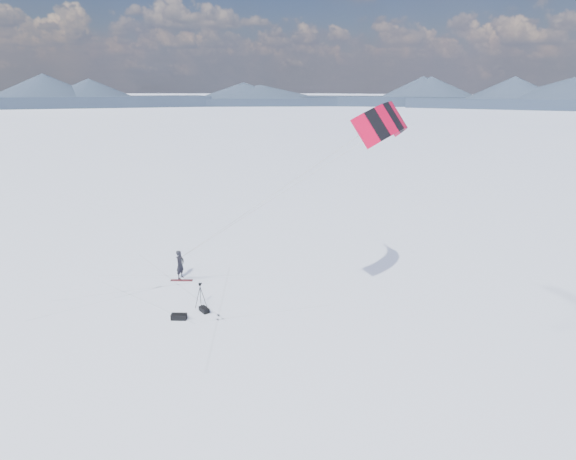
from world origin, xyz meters
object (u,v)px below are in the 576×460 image
Objects in this scene: gear_bag_a at (179,317)px; gear_bag_b at (204,310)px; snowkiter at (181,278)px; snowboard at (182,280)px; tripod at (200,291)px.

gear_bag_a reaches higher than gear_bag_b.
snowkiter is 0.43m from snowboard.
gear_bag_b reaches higher than snowboard.
gear_bag_b is at bearing -133.65° from snowkiter.
snowkiter is 4.70m from tripod.
gear_bag_b is at bearing -62.71° from snowboard.
snowkiter is 1.32× the size of tripod.
snowkiter is 5.83m from gear_bag_a.
gear_bag_a reaches higher than snowboard.
tripod is (3.91, -2.44, 0.90)m from snowkiter.
gear_bag_b is (0.61, -0.43, -0.77)m from tripod.
snowkiter is 1.34× the size of snowboard.
gear_bag_a is at bearing -101.51° from tripod.
snowboard is 5.40m from gear_bag_a.
gear_bag_a is at bearing -90.28° from gear_bag_b.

